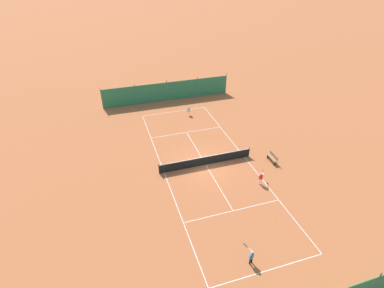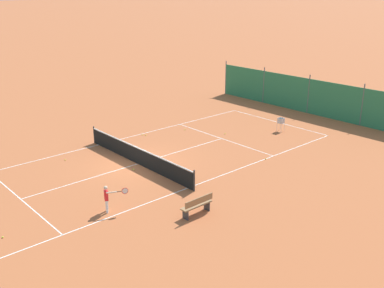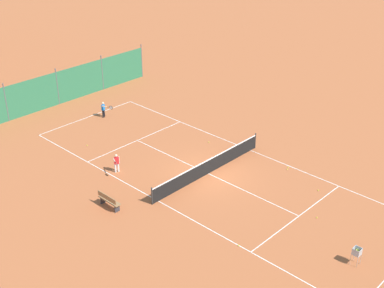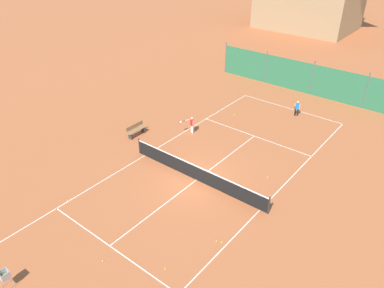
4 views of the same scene
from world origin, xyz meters
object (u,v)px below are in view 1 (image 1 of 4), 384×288
Objects in this scene: player_far_baseline at (261,177)px; tennis_ball_by_net_right at (162,153)px; tennis_net at (206,160)px; tennis_ball_far_corner at (214,167)px; tennis_ball_near_corner at (223,130)px; tennis_ball_service_box at (183,189)px; tennis_ball_alley_right at (276,219)px; tennis_ball_mid_court at (181,129)px; tennis_ball_alley_left at (160,154)px; tennis_ball_by_net_left at (163,139)px; ball_hopper at (189,110)px; courtside_bench at (272,158)px; player_near_baseline at (251,256)px.

player_far_baseline is 10.29m from tennis_ball_by_net_right.
tennis_ball_far_corner is at bearing 130.16° from tennis_net.
tennis_ball_by_net_right is at bearing 17.92° from tennis_ball_near_corner.
tennis_ball_by_net_right is at bearing -84.45° from tennis_ball_service_box.
tennis_ball_far_corner is at bearing -73.56° from tennis_ball_alley_right.
tennis_ball_service_box is (6.71, -1.38, -0.67)m from player_far_baseline.
tennis_ball_near_corner is (-3.58, -6.34, 0.00)m from tennis_ball_far_corner.
tennis_ball_near_corner is 1.00× the size of tennis_ball_by_net_right.
tennis_net is 139.09× the size of tennis_ball_far_corner.
tennis_ball_mid_court and tennis_ball_near_corner have the same top height.
tennis_ball_mid_court is 1.00× the size of tennis_ball_service_box.
tennis_net reaches higher than tennis_ball_mid_court.
tennis_ball_mid_court is (1.04, -7.84, 0.00)m from tennis_ball_far_corner.
tennis_ball_mid_court and tennis_ball_alley_left have the same top height.
tennis_ball_alley_right is 13.95m from tennis_ball_near_corner.
tennis_ball_by_net_left is 1.00× the size of tennis_ball_service_box.
ball_hopper is (2.67, -4.72, 0.63)m from tennis_ball_near_corner.
tennis_net is 10.50m from ball_hopper.
tennis_ball_alley_left is at bearing -40.14° from tennis_ball_far_corner.
tennis_ball_near_corner is 7.46m from courtside_bench.
tennis_ball_by_net_right is at bearing 54.80° from ball_hopper.
tennis_ball_near_corner is 1.00× the size of tennis_ball_service_box.
tennis_ball_alley_right is 18.66m from ball_hopper.
tennis_ball_alley_left is at bearing 69.70° from tennis_ball_by_net_left.
tennis_ball_service_box is (7.21, 8.37, 0.00)m from tennis_ball_near_corner.
ball_hopper is (-4.53, -13.09, 0.63)m from tennis_ball_service_box.
tennis_ball_service_box is (2.20, -8.33, -0.66)m from player_near_baseline.
tennis_ball_service_box is (3.06, 2.70, -0.47)m from tennis_net.
tennis_ball_by_net_right is 8.87m from ball_hopper.
tennis_ball_alley_right is 15.10m from tennis_ball_by_net_left.
tennis_ball_alley_right is at bearing 78.29° from player_far_baseline.
tennis_ball_alley_left is 0.04× the size of courtside_bench.
tennis_ball_alley_right is 1.00× the size of tennis_ball_by_net_left.
tennis_ball_by_net_left is 2.75m from tennis_ball_mid_court.
tennis_ball_mid_court is at bearing -69.90° from player_far_baseline.
tennis_ball_mid_court and tennis_ball_by_net_right have the same top height.
tennis_ball_alley_left is at bearing -43.57° from player_far_baseline.
tennis_net is at bearing 53.90° from tennis_ball_near_corner.
player_near_baseline reaches higher than tennis_ball_mid_court.
tennis_ball_far_corner is (-3.42, 6.46, 0.00)m from tennis_ball_by_net_left.
tennis_net is 6.48m from tennis_ball_by_net_left.
ball_hopper reaches higher than tennis_ball_alley_left.
player_far_baseline is 14.64m from ball_hopper.
tennis_ball_by_net_right and tennis_ball_service_box have the same top height.
player_far_baseline is at bearing 98.54° from ball_hopper.
tennis_net is 0.99m from tennis_ball_far_corner.
ball_hopper is (-4.32, -4.60, 0.63)m from tennis_ball_by_net_left.
courtside_bench is at bearing 155.22° from tennis_ball_by_net_right.
tennis_net is 4.11m from tennis_ball_service_box.
player_far_baseline reaches higher than tennis_net.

